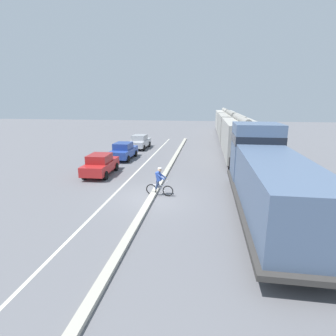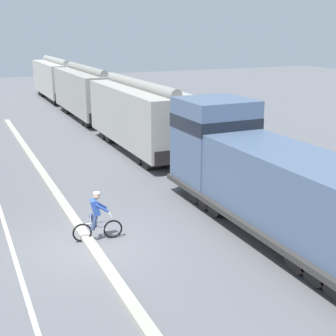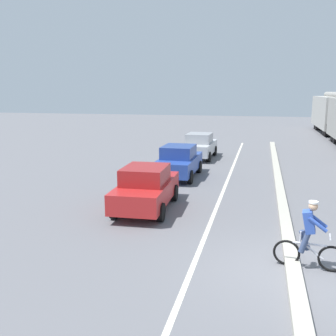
# 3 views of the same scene
# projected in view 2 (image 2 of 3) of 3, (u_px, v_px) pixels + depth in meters

# --- Properties ---
(ground_plane) EXTENTS (120.00, 120.00, 0.00)m
(ground_plane) POSITION_uv_depth(u_px,v_px,m) (90.00, 246.00, 15.53)
(ground_plane) COLOR slate
(median_curb) EXTENTS (0.36, 36.00, 0.16)m
(median_curb) POSITION_uv_depth(u_px,v_px,m) (54.00, 190.00, 20.74)
(median_curb) COLOR #B2AD9E
(median_curb) RESTS_ON ground
(locomotive) EXTENTS (3.10, 11.61, 4.20)m
(locomotive) POSITION_uv_depth(u_px,v_px,m) (264.00, 179.00, 16.59)
(locomotive) COLOR slate
(locomotive) RESTS_ON ground
(hopper_car_lead) EXTENTS (2.90, 10.60, 4.18)m
(hopper_car_lead) POSITION_uv_depth(u_px,v_px,m) (140.00, 116.00, 27.10)
(hopper_car_lead) COLOR #A7A49D
(hopper_car_lead) RESTS_ON ground
(hopper_car_middle) EXTENTS (2.90, 10.60, 4.18)m
(hopper_car_middle) POSITION_uv_depth(u_px,v_px,m) (87.00, 92.00, 37.21)
(hopper_car_middle) COLOR #9F9C94
(hopper_car_middle) RESTS_ON ground
(hopper_car_trailing) EXTENTS (2.90, 10.60, 4.18)m
(hopper_car_trailing) POSITION_uv_depth(u_px,v_px,m) (56.00, 79.00, 47.31)
(hopper_car_trailing) COLOR #B0AEA6
(hopper_car_trailing) RESTS_ON ground
(cyclist) EXTENTS (1.70, 0.51, 1.71)m
(cyclist) POSITION_uv_depth(u_px,v_px,m) (97.00, 218.00, 15.77)
(cyclist) COLOR black
(cyclist) RESTS_ON ground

